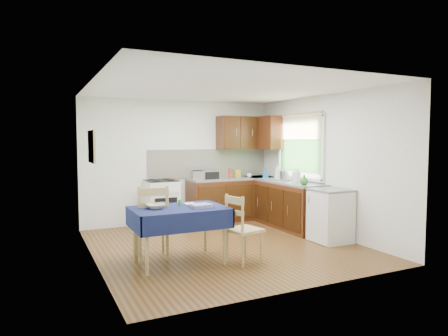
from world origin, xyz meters
name	(u,v)px	position (x,y,z in m)	size (l,w,h in m)	color
floor	(224,245)	(0.00, 0.00, 0.00)	(4.20, 4.20, 0.00)	#462812
ceiling	(224,89)	(0.00, 0.00, 2.50)	(4.00, 4.20, 0.02)	white
wall_back	(180,162)	(0.00, 2.10, 1.25)	(4.00, 0.02, 2.50)	white
wall_front	(306,180)	(0.00, -2.10, 1.25)	(4.00, 0.02, 2.50)	white
wall_left	(93,172)	(-2.00, 0.00, 1.25)	(0.02, 4.20, 2.50)	white
wall_right	(324,165)	(2.00, 0.00, 1.25)	(0.02, 4.20, 2.50)	white
base_cabinets	(258,202)	(1.36, 1.26, 0.43)	(1.90, 2.30, 0.86)	black
worktop_back	(232,179)	(1.05, 1.80, 0.88)	(1.90, 0.60, 0.04)	slate
worktop_right	(289,182)	(1.70, 0.65, 0.88)	(0.60, 1.70, 0.04)	slate
worktop_corner	(259,177)	(1.70, 1.80, 0.88)	(0.60, 0.60, 0.04)	slate
splashback	(209,163)	(0.65, 2.08, 1.20)	(2.70, 0.02, 0.60)	white
upper_cabinets	(252,133)	(1.52, 1.80, 1.85)	(1.20, 0.85, 0.70)	black
stove	(162,203)	(-0.50, 1.80, 0.46)	(0.60, 0.61, 0.92)	white
window	(300,142)	(1.97, 0.70, 1.65)	(0.04, 1.48, 1.26)	#244F20
fridge	(331,215)	(1.70, -0.55, 0.44)	(0.58, 0.60, 0.89)	white
corkboard	(92,147)	(-1.97, 0.30, 1.60)	(0.04, 0.62, 0.47)	#A48C52
dining_table	(179,215)	(-0.96, -0.55, 0.67)	(1.28, 0.86, 0.77)	#0F113D
chair_far	(152,220)	(-1.24, -0.24, 0.56)	(0.53, 0.53, 1.06)	#A48C52
chair_near	(242,227)	(-0.17, -0.91, 0.50)	(0.50, 0.50, 0.95)	#A48C52
toaster	(198,175)	(0.22, 1.69, 0.99)	(0.26, 0.16, 0.20)	#B6B5BA
sandwich_press	(209,174)	(0.52, 1.80, 0.99)	(0.31, 0.27, 0.18)	black
sauce_bottle	(229,173)	(0.92, 1.67, 1.01)	(0.05, 0.05, 0.21)	red
yellow_packet	(238,173)	(1.27, 1.97, 0.98)	(0.12, 0.08, 0.16)	yellow
dish_rack	(282,179)	(1.73, 0.95, 0.92)	(0.43, 0.33, 0.21)	gray
kettle	(296,176)	(1.69, 0.41, 1.02)	(0.16, 0.16, 0.27)	white
cup	(249,175)	(1.40, 1.68, 0.94)	(0.11, 0.11, 0.09)	silver
soap_bottle_a	(278,172)	(1.65, 0.98, 1.06)	(0.12, 0.12, 0.32)	white
soap_bottle_b	(266,173)	(1.63, 1.40, 1.00)	(0.09, 0.10, 0.21)	#1D6BAC
soap_bottle_c	(304,180)	(1.59, 0.04, 0.99)	(0.14, 0.14, 0.18)	#257C21
plate_bowl	(156,206)	(-1.27, -0.51, 0.80)	(0.25, 0.25, 0.06)	beige
book	(185,204)	(-0.80, -0.38, 0.78)	(0.15, 0.20, 0.02)	white
spice_jar	(180,203)	(-0.90, -0.42, 0.81)	(0.04, 0.04, 0.08)	green
tea_towel	(201,206)	(-0.69, -0.70, 0.80)	(0.28, 0.22, 0.05)	navy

